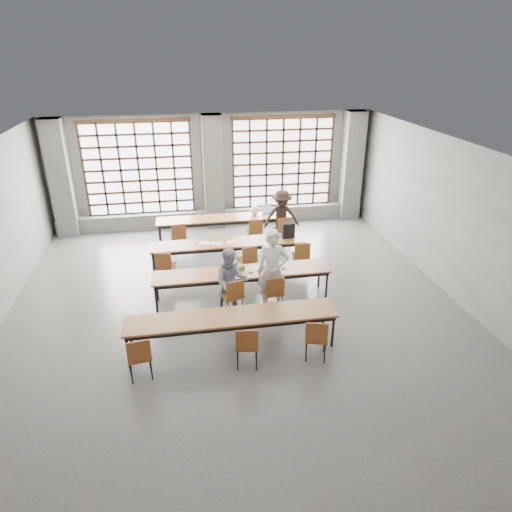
{
  "coord_description": "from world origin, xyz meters",
  "views": [
    {
      "loc": [
        -1.1,
        -8.69,
        5.38
      ],
      "look_at": [
        0.5,
        0.4,
        1.07
      ],
      "focal_mm": 32.0,
      "sensor_mm": 36.0,
      "label": 1
    }
  ],
  "objects_px": {
    "chair_mid_right": "(301,254)",
    "chair_front_right": "(274,290)",
    "desk_row_a": "(225,219)",
    "desk_row_d": "(232,319)",
    "chair_mid_centre": "(248,258)",
    "chair_back_mid": "(255,229)",
    "green_box": "(239,268)",
    "chair_near_left": "(139,354)",
    "student_back": "(282,217)",
    "chair_mid_left": "(165,264)",
    "backpack": "(288,230)",
    "chair_back_left": "(178,234)",
    "red_pouch": "(139,353)",
    "mouse": "(283,268)",
    "phone": "(250,272)",
    "laptop_back": "(268,211)",
    "chair_near_mid": "(247,343)",
    "chair_near_right": "(316,335)",
    "chair_front_left": "(233,293)",
    "desk_row_b": "(228,244)",
    "chair_back_right": "(283,228)",
    "plastic_bag": "(255,210)",
    "student_male": "(273,271)",
    "laptop_front": "(266,265)",
    "student_female": "(231,282)",
    "desk_row_c": "(242,274)"
  },
  "relations": [
    {
      "from": "mouse",
      "to": "phone",
      "type": "xyz_separation_m",
      "value": [
        -0.77,
        -0.08,
        -0.01
      ]
    },
    {
      "from": "desk_row_a",
      "to": "chair_front_right",
      "type": "bearing_deg",
      "value": -82.07
    },
    {
      "from": "chair_front_left",
      "to": "chair_front_right",
      "type": "height_order",
      "value": "same"
    },
    {
      "from": "chair_mid_centre",
      "to": "laptop_back",
      "type": "distance_m",
      "value": 2.8
    },
    {
      "from": "chair_back_left",
      "to": "chair_front_left",
      "type": "distance_m",
      "value": 3.73
    },
    {
      "from": "chair_back_right",
      "to": "green_box",
      "type": "xyz_separation_m",
      "value": [
        -1.68,
        -2.86,
        0.24
      ]
    },
    {
      "from": "laptop_back",
      "to": "desk_row_a",
      "type": "bearing_deg",
      "value": -175.48
    },
    {
      "from": "student_male",
      "to": "student_back",
      "type": "height_order",
      "value": "student_male"
    },
    {
      "from": "chair_back_right",
      "to": "chair_mid_right",
      "type": "bearing_deg",
      "value": -88.37
    },
    {
      "from": "student_back",
      "to": "mouse",
      "type": "bearing_deg",
      "value": -100.69
    },
    {
      "from": "chair_near_left",
      "to": "student_female",
      "type": "bearing_deg",
      "value": 46.2
    },
    {
      "from": "green_box",
      "to": "plastic_bag",
      "type": "height_order",
      "value": "plastic_bag"
    },
    {
      "from": "chair_back_left",
      "to": "red_pouch",
      "type": "bearing_deg",
      "value": -98.48
    },
    {
      "from": "desk_row_b",
      "to": "student_back",
      "type": "xyz_separation_m",
      "value": [
        1.73,
        1.36,
        0.14
      ]
    },
    {
      "from": "chair_mid_right",
      "to": "red_pouch",
      "type": "bearing_deg",
      "value": -138.23
    },
    {
      "from": "chair_mid_left",
      "to": "backpack",
      "type": "height_order",
      "value": "backpack"
    },
    {
      "from": "chair_back_mid",
      "to": "green_box",
      "type": "height_order",
      "value": "chair_back_mid"
    },
    {
      "from": "chair_front_right",
      "to": "backpack",
      "type": "height_order",
      "value": "backpack"
    },
    {
      "from": "chair_mid_left",
      "to": "desk_row_d",
      "type": "bearing_deg",
      "value": -66.21
    },
    {
      "from": "chair_back_right",
      "to": "green_box",
      "type": "height_order",
      "value": "chair_back_right"
    },
    {
      "from": "desk_row_a",
      "to": "chair_front_right",
      "type": "height_order",
      "value": "chair_front_right"
    },
    {
      "from": "desk_row_b",
      "to": "green_box",
      "type": "xyz_separation_m",
      "value": [
        0.06,
        -1.63,
        0.11
      ]
    },
    {
      "from": "chair_back_right",
      "to": "mouse",
      "type": "height_order",
      "value": "chair_back_right"
    },
    {
      "from": "chair_mid_centre",
      "to": "chair_front_right",
      "type": "xyz_separation_m",
      "value": [
        0.29,
        -1.72,
        0.0
      ]
    },
    {
      "from": "chair_back_mid",
      "to": "student_back",
      "type": "distance_m",
      "value": 0.85
    },
    {
      "from": "desk_row_d",
      "to": "laptop_front",
      "type": "xyz_separation_m",
      "value": [
        1.03,
        1.9,
        0.13
      ]
    },
    {
      "from": "chair_near_mid",
      "to": "chair_front_right",
      "type": "bearing_deg",
      "value": 64.12
    },
    {
      "from": "chair_near_right",
      "to": "red_pouch",
      "type": "xyz_separation_m",
      "value": [
        -3.18,
        0.08,
        -0.04
      ]
    },
    {
      "from": "desk_row_b",
      "to": "desk_row_d",
      "type": "relative_size",
      "value": 1.0
    },
    {
      "from": "chair_front_right",
      "to": "student_female",
      "type": "distance_m",
      "value": 0.94
    },
    {
      "from": "desk_row_d",
      "to": "chair_mid_centre",
      "type": "height_order",
      "value": "chair_mid_centre"
    },
    {
      "from": "green_box",
      "to": "red_pouch",
      "type": "height_order",
      "value": "green_box"
    },
    {
      "from": "green_box",
      "to": "red_pouch",
      "type": "xyz_separation_m",
      "value": [
        -2.11,
        -2.43,
        -0.28
      ]
    },
    {
      "from": "desk_row_b",
      "to": "laptop_back",
      "type": "height_order",
      "value": "laptop_back"
    },
    {
      "from": "chair_near_mid",
      "to": "chair_near_right",
      "type": "relative_size",
      "value": 1.0
    },
    {
      "from": "chair_mid_centre",
      "to": "phone",
      "type": "bearing_deg",
      "value": -96.34
    },
    {
      "from": "chair_near_left",
      "to": "green_box",
      "type": "xyz_separation_m",
      "value": [
        2.09,
        2.5,
        0.24
      ]
    },
    {
      "from": "chair_mid_centre",
      "to": "chair_near_left",
      "type": "height_order",
      "value": "same"
    },
    {
      "from": "chair_mid_left",
      "to": "phone",
      "type": "xyz_separation_m",
      "value": [
        1.91,
        -1.19,
        0.2
      ]
    },
    {
      "from": "chair_mid_right",
      "to": "chair_near_left",
      "type": "relative_size",
      "value": 1.0
    },
    {
      "from": "chair_near_left",
      "to": "laptop_back",
      "type": "xyz_separation_m",
      "value": [
        3.49,
        6.1,
        0.25
      ]
    },
    {
      "from": "desk_row_d",
      "to": "phone",
      "type": "height_order",
      "value": "phone"
    },
    {
      "from": "desk_row_c",
      "to": "chair_back_left",
      "type": "relative_size",
      "value": 4.55
    },
    {
      "from": "chair_near_left",
      "to": "backpack",
      "type": "distance_m",
      "value": 5.56
    },
    {
      "from": "chair_near_left",
      "to": "student_back",
      "type": "bearing_deg",
      "value": 55.59
    },
    {
      "from": "chair_mid_left",
      "to": "phone",
      "type": "height_order",
      "value": "chair_mid_left"
    },
    {
      "from": "chair_near_mid",
      "to": "green_box",
      "type": "distance_m",
      "value": 2.52
    },
    {
      "from": "chair_mid_left",
      "to": "chair_near_left",
      "type": "distance_m",
      "value": 3.54
    },
    {
      "from": "chair_front_right",
      "to": "phone",
      "type": "relative_size",
      "value": 6.77
    },
    {
      "from": "chair_mid_right",
      "to": "chair_front_right",
      "type": "xyz_separation_m",
      "value": [
        -1.08,
        -1.71,
        0.0
      ]
    }
  ]
}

